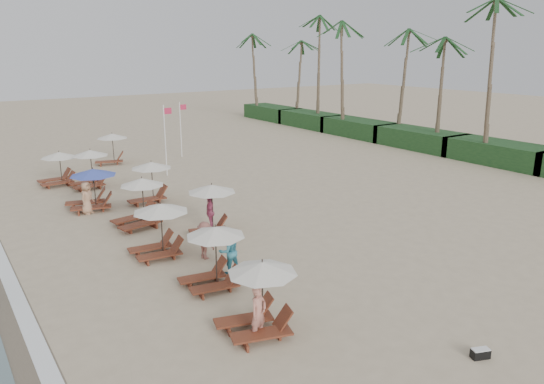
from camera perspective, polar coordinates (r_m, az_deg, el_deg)
ground at (r=21.01m, az=7.16°, el=-7.55°), size 160.00×160.00×0.00m
shrub_hedge at (r=45.92m, az=16.11°, el=5.69°), size 3.20×53.00×1.60m
palm_row at (r=45.86m, az=16.03°, el=17.14°), size 7.00×52.00×12.30m
lounger_station_0 at (r=15.46m, az=-1.72°, el=-11.67°), size 2.44×2.15×2.23m
lounger_station_1 at (r=18.34m, az=-6.74°, el=-7.06°), size 2.38×2.12×2.24m
lounger_station_2 at (r=21.41m, az=-12.61°, el=-3.97°), size 2.50×2.27×2.20m
lounger_station_3 at (r=25.27m, az=-14.65°, el=-1.40°), size 2.60×2.21×2.33m
lounger_station_4 at (r=28.68m, az=-19.56°, el=0.31°), size 2.76×2.45×2.16m
lounger_station_5 at (r=33.19m, az=-19.74°, el=2.39°), size 2.45×2.13×2.33m
lounger_station_6 at (r=34.67m, az=-22.77°, el=2.44°), size 2.54×2.23×2.06m
inland_station_0 at (r=23.67m, az=-6.85°, el=-1.02°), size 2.54×2.24×2.22m
inland_station_1 at (r=28.97m, az=-13.47°, el=1.41°), size 2.76×2.24×2.22m
inland_station_2 at (r=39.63m, az=-17.47°, el=4.92°), size 2.74×2.24×2.22m
beachgoer_near at (r=15.32m, az=-1.51°, el=-13.27°), size 0.70×0.57×1.64m
beachgoer_mid_a at (r=19.53m, az=-4.80°, el=-6.56°), size 0.87×0.69×1.74m
beachgoer_mid_b at (r=20.95m, az=-7.46°, el=-5.34°), size 0.78×1.11×1.56m
beachgoer_far_a at (r=24.15m, az=-6.88°, el=-2.23°), size 0.89×1.09×1.74m
beachgoer_far_b at (r=28.00m, az=-19.87°, el=-0.61°), size 0.98×0.95×1.70m
duffel_bag at (r=15.87m, az=22.12°, el=-16.25°), size 0.56×0.42×0.28m
flag_pole_near at (r=34.80m, az=-11.73°, el=5.99°), size 0.60×0.08×4.71m
flag_pole_far at (r=40.85m, az=-10.07°, el=7.15°), size 0.60×0.08×4.29m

